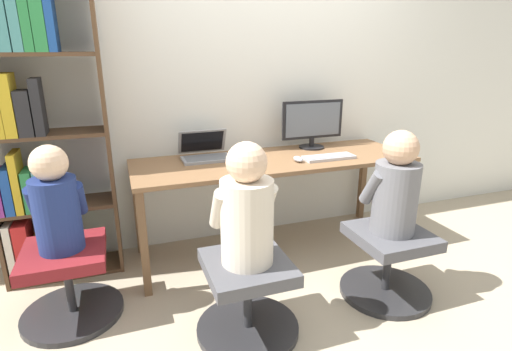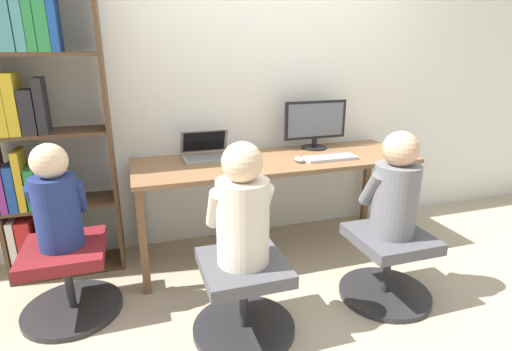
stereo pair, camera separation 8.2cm
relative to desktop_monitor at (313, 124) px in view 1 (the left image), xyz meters
name	(u,v)px [view 1 (the left image)]	position (x,y,z in m)	size (l,w,h in m)	color
ground_plane	(291,270)	(-0.41, -0.55, -0.94)	(14.00, 14.00, 0.00)	tan
wall_back	(256,78)	(-0.41, 0.21, 0.36)	(10.00, 0.05, 2.60)	silver
desk	(275,167)	(-0.41, -0.20, -0.27)	(2.07, 0.69, 0.74)	brown
desktop_monitor	(313,124)	(0.00, 0.00, 0.00)	(0.53, 0.20, 0.39)	black
laptop	(205,153)	(-0.89, -0.03, -0.15)	(0.36, 0.30, 0.20)	gray
keyboard	(329,157)	(-0.03, -0.34, -0.19)	(0.39, 0.14, 0.03)	#B2B2B7
computer_mouse_by_keyboard	(298,159)	(-0.28, -0.34, -0.18)	(0.06, 0.11, 0.04)	#99999E
office_chair_left	(388,262)	(0.05, -1.01, -0.71)	(0.57, 0.57, 0.44)	#262628
office_chair_right	(248,295)	(-0.91, -1.05, -0.71)	(0.57, 0.57, 0.44)	#262628
person_at_monitor	(396,187)	(0.05, -1.00, -0.21)	(0.33, 0.29, 0.63)	slate
person_at_laptop	(247,210)	(-0.91, -1.05, -0.21)	(0.34, 0.30, 0.65)	beige
bookshelf	(33,138)	(-1.99, -0.05, 0.04)	(0.74, 0.30, 1.99)	#513823
office_chair_side	(68,281)	(-1.85, -0.58, -0.71)	(0.57, 0.57, 0.44)	#262628
person_near_shelf	(56,203)	(-1.85, -0.57, -0.22)	(0.30, 0.27, 0.60)	navy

